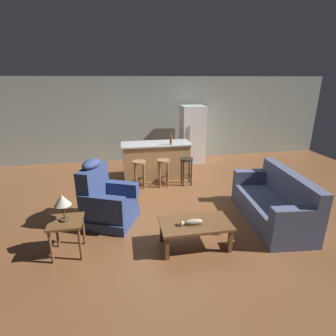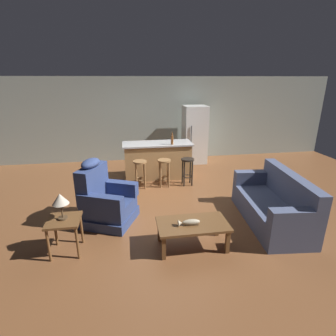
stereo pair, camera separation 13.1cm
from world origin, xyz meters
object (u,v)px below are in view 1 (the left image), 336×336
Objects in this scene: recliner_near_lamp at (106,201)px; couch at (274,204)px; refrigerator at (192,135)px; bottle_tall_green at (171,140)px; fish_figurine at (192,222)px; bar_stool_right at (186,167)px; end_table at (66,227)px; kitchen_island at (156,160)px; bar_stool_left at (139,169)px; coffee_table at (195,226)px; bar_stool_middle at (163,168)px; table_lamp at (62,201)px.

couch is at bearing 14.25° from recliner_near_lamp.
bottle_tall_green is at bearing -123.87° from refrigerator.
bar_stool_right reaches higher than fish_figurine.
bar_stool_right is at bearing 43.99° from end_table.
kitchen_island is 0.80m from bar_stool_left.
coffee_table is at bearing 30.56° from fish_figurine.
recliner_near_lamp reaches higher than fish_figurine.
recliner_near_lamp is at bearing -115.87° from bar_stool_left.
bar_stool_left is at bearing 61.66° from end_table.
kitchen_island is at bearing -137.44° from refrigerator.
recliner_near_lamp is (-1.40, 1.02, 0.06)m from coffee_table.
recliner_near_lamp reaches higher than coffee_table.
recliner_near_lamp is 1.76× the size of bar_stool_middle.
refrigerator is at bearing 75.35° from coffee_table.
end_table is at bearing -127.53° from bottle_tall_green.
refrigerator is at bearing 56.13° from bottle_tall_green.
recliner_near_lamp is at bearing -131.09° from bar_stool_middle.
table_lamp is 2.69m from bar_stool_left.
fish_figurine is at bearing 23.08° from couch.
bar_stool_left is 0.58m from bar_stool_middle.
kitchen_island is 1.82m from refrigerator.
bar_stool_left is at bearing -35.36° from couch.
kitchen_island is (1.77, 2.96, -0.39)m from table_lamp.
bar_stool_left reaches higher than coffee_table.
fish_figurine is 0.50× the size of bar_stool_right.
bar_stool_middle is at bearing 91.91° from coffee_table.
end_table is 0.82× the size of bar_stool_left.
fish_figurine is at bearing -89.71° from bar_stool_middle.
end_table is at bearing -126.32° from refrigerator.
bottle_tall_green is at bearing 74.12° from recliner_near_lamp.
recliner_near_lamp is 1.76× the size of bar_stool_left.
fish_figurine is at bearing -88.25° from kitchen_island.
bar_stool_right is 0.79m from bottle_tall_green.
table_lamp is at bearing -126.49° from refrigerator.
recliner_near_lamp reaches higher than end_table.
bar_stool_left is at bearing 61.36° from table_lamp.
refrigerator is at bearing 45.40° from bar_stool_left.
fish_figurine is 3.04m from bottle_tall_green.
coffee_table is 1.94m from end_table.
bar_stool_left is at bearing -154.43° from bottle_tall_green.
couch is 2.67m from bar_stool_middle.
couch is 3.22m from kitchen_island.
table_lamp is 3.40m from bar_stool_right.
couch is 2.90× the size of bar_stool_left.
bottle_tall_green is (-0.96, -1.42, 0.19)m from refrigerator.
bar_stool_middle is at bearing -123.74° from refrigerator.
bar_stool_middle is at bearing 90.29° from fish_figurine.
bar_stool_left is at bearing -128.32° from kitchen_island.
bar_stool_middle is at bearing 51.78° from end_table.
fish_figurine is 0.83× the size of table_lamp.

